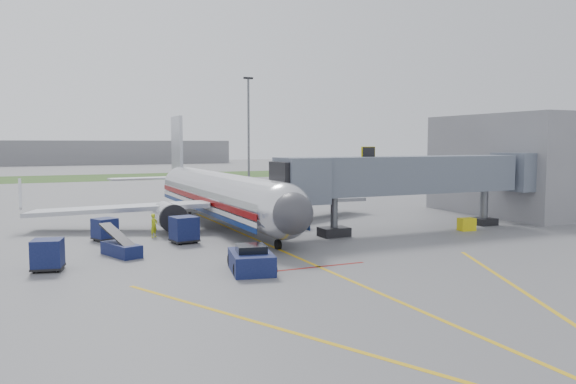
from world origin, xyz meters
name	(u,v)px	position (x,y,z in m)	size (l,w,h in m)	color
ground	(290,254)	(0.00, 0.00, 0.00)	(400.00, 400.00, 0.00)	#565659
grass_strip	(112,177)	(0.00, 90.00, 0.01)	(300.00, 25.00, 0.01)	#2D4C1E
apron_markings	(349,280)	(0.00, -7.40, 0.00)	(21.52, 50.00, 0.01)	gold
airliner	(219,194)	(0.00, 15.25, 2.65)	(32.10, 35.67, 10.25)	silver
jet_bridge	(408,176)	(12.86, 5.00, 4.47)	(25.30, 4.00, 6.90)	slate
terminal	(517,164)	(30.00, 10.00, 5.00)	(10.00, 16.00, 10.00)	slate
light_mast_right	(249,125)	(25.00, 75.00, 10.78)	(2.00, 0.44, 20.40)	#595B60
distant_terminal	(50,153)	(-10.00, 170.00, 4.00)	(120.00, 14.00, 8.00)	slate
pushback_tug	(251,260)	(-4.00, -3.50, 0.63)	(2.90, 3.99, 1.51)	#0D143C
baggage_cart_a	(184,229)	(-5.20, 7.02, 0.97)	(2.02, 2.02, 1.90)	#0D143C
baggage_cart_b	(48,255)	(-14.36, 1.46, 0.91)	(1.96, 1.96, 1.78)	#0D143C
baggage_cart_c	(105,229)	(-10.30, 10.38, 0.84)	(2.02, 2.02, 1.65)	#0D143C
belt_loader	(121,248)	(-10.01, 4.04, 0.47)	(2.31, 4.02, 1.90)	#0D143C
ground_power_cart	(467,224)	(17.30, 3.00, 0.51)	(1.39, 1.02, 1.04)	#C9B80B
ramp_worker	(154,226)	(-6.73, 10.27, 0.91)	(0.66, 0.44, 1.82)	#BED218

